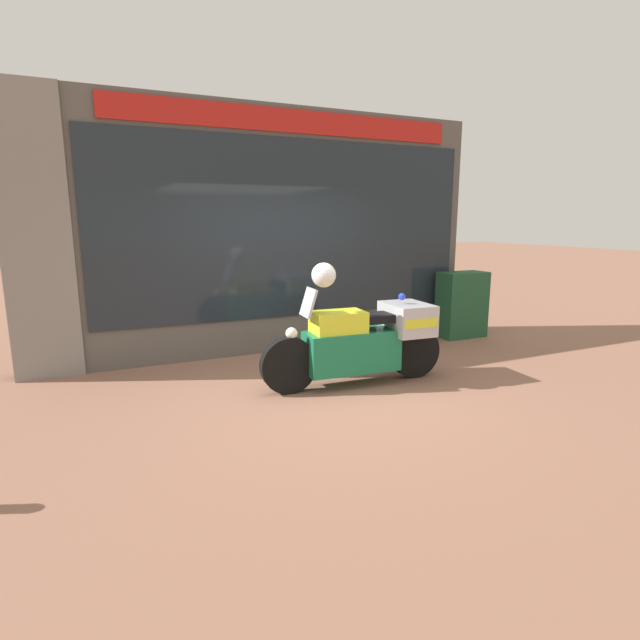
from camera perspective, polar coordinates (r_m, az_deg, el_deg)
name	(u,v)px	position (r m, az deg, el deg)	size (l,w,h in m)	color
ground_plane	(323,387)	(6.08, 0.37, -7.70)	(60.00, 60.00, 0.00)	#8E604C
shop_building	(241,232)	(7.48, -8.99, 9.87)	(6.81, 0.55, 3.59)	#56514C
window_display	(287,317)	(7.88, -3.75, 0.38)	(5.56, 0.30, 2.05)	slate
paramedic_motorcycle	(365,339)	(6.11, 5.22, -2.22)	(2.35, 0.70, 1.22)	black
utility_cabinet	(462,305)	(8.87, 15.90, 1.70)	(0.81, 0.44, 1.12)	#1E4C2D
white_helmet	(324,275)	(5.75, 0.42, 5.16)	(0.28, 0.28, 0.28)	white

